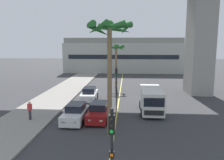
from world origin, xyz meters
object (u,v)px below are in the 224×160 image
at_px(palm_tree_near_median, 116,52).
at_px(palm_tree_mid_median, 110,40).
at_px(pedestrian_far_along, 30,110).
at_px(car_queue_second, 76,113).
at_px(car_queue_third, 99,112).
at_px(delivery_van, 151,100).
at_px(traffic_light_median_far, 116,80).
at_px(traffic_light_median_near, 112,146).
at_px(car_queue_front, 89,94).

relative_size(palm_tree_near_median, palm_tree_mid_median, 0.82).
relative_size(palm_tree_mid_median, pedestrian_far_along, 5.10).
bearing_deg(car_queue_second, pedestrian_far_along, -176.68).
relative_size(car_queue_third, palm_tree_mid_median, 0.50).
bearing_deg(delivery_van, traffic_light_median_far, 140.06).
xyz_separation_m(traffic_light_median_near, palm_tree_near_median, (-1.12, 26.50, 2.82)).
relative_size(delivery_van, traffic_light_median_near, 1.26).
bearing_deg(car_queue_third, palm_tree_near_median, 87.25).
distance_m(car_queue_front, palm_tree_near_median, 10.33).
bearing_deg(palm_tree_near_median, car_queue_front, -107.74).
bearing_deg(traffic_light_median_near, palm_tree_near_median, 92.41).
xyz_separation_m(car_queue_front, pedestrian_far_along, (-3.90, -7.72, 0.28)).
height_order(palm_tree_near_median, pedestrian_far_along, palm_tree_near_median).
height_order(palm_tree_near_median, palm_tree_mid_median, palm_tree_mid_median).
xyz_separation_m(traffic_light_median_far, palm_tree_mid_median, (-0.06, -9.00, 4.23)).
height_order(car_queue_third, pedestrian_far_along, pedestrian_far_along).
relative_size(car_queue_front, pedestrian_far_along, 2.56).
relative_size(traffic_light_median_far, palm_tree_mid_median, 0.51).
bearing_deg(car_queue_third, pedestrian_far_along, -172.61).
height_order(delivery_van, traffic_light_median_near, traffic_light_median_near).
xyz_separation_m(car_queue_front, palm_tree_near_median, (2.79, 8.71, 4.81)).
xyz_separation_m(palm_tree_near_median, palm_tree_mid_median, (0.46, -19.09, 1.42)).
height_order(car_queue_third, traffic_light_median_near, traffic_light_median_near).
distance_m(palm_tree_near_median, palm_tree_mid_median, 19.14).
relative_size(car_queue_front, palm_tree_mid_median, 0.50).
distance_m(car_queue_second, palm_tree_mid_median, 7.56).
distance_m(car_queue_front, pedestrian_far_along, 8.66).
bearing_deg(car_queue_second, palm_tree_mid_median, -42.32).
height_order(traffic_light_median_near, palm_tree_mid_median, palm_tree_mid_median).
height_order(car_queue_front, traffic_light_median_far, traffic_light_median_far).
bearing_deg(palm_tree_near_median, car_queue_second, -99.50).
bearing_deg(pedestrian_far_along, car_queue_second, 3.32).
relative_size(traffic_light_median_far, pedestrian_far_along, 2.59).
xyz_separation_m(palm_tree_mid_median, pedestrian_far_along, (-7.15, 2.65, -5.95)).
distance_m(traffic_light_median_near, traffic_light_median_far, 16.43).
bearing_deg(car_queue_front, traffic_light_median_far, -22.57).
height_order(car_queue_second, palm_tree_mid_median, palm_tree_mid_median).
bearing_deg(car_queue_third, palm_tree_mid_median, -70.52).
xyz_separation_m(delivery_van, traffic_light_median_far, (-3.58, 2.99, 1.43)).
distance_m(delivery_van, palm_tree_mid_median, 9.02).
bearing_deg(car_queue_second, traffic_light_median_near, -69.62).
bearing_deg(traffic_light_median_far, car_queue_front, 157.43).
bearing_deg(delivery_van, car_queue_front, 147.59).
bearing_deg(car_queue_front, palm_tree_mid_median, -72.64).
bearing_deg(palm_tree_near_median, car_queue_third, -92.75).
xyz_separation_m(traffic_light_median_far, pedestrian_far_along, (-7.21, -6.35, -1.72)).
relative_size(car_queue_front, car_queue_second, 1.00).
xyz_separation_m(delivery_van, palm_tree_mid_median, (-3.64, -6.01, 5.66)).
height_order(car_queue_front, delivery_van, delivery_van).
relative_size(car_queue_front, car_queue_third, 1.00).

